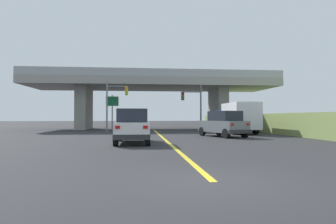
# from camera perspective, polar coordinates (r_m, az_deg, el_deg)

# --- Properties ---
(ground) EXTENTS (160.00, 160.00, 0.00)m
(ground) POSITION_cam_1_polar(r_m,az_deg,el_deg) (38.50, -3.02, -3.30)
(ground) COLOR #2B2B2D
(overpass_bridge) EXTENTS (31.21, 9.35, 7.22)m
(overpass_bridge) POSITION_cam_1_polar(r_m,az_deg,el_deg) (38.64, -3.02, 4.40)
(overpass_bridge) COLOR gray
(overpass_bridge) RESTS_ON ground
(lane_divider_stripe) EXTENTS (0.20, 28.42, 0.01)m
(lane_divider_stripe) POSITION_cam_1_polar(r_m,az_deg,el_deg) (21.19, -0.84, -5.18)
(lane_divider_stripe) COLOR yellow
(lane_divider_stripe) RESTS_ON ground
(suv_lead) EXTENTS (1.97, 4.66, 2.02)m
(suv_lead) POSITION_cam_1_polar(r_m,az_deg,el_deg) (17.52, -6.92, -2.75)
(suv_lead) COLOR silver
(suv_lead) RESTS_ON ground
(suv_crossing) EXTENTS (3.20, 4.88, 2.02)m
(suv_crossing) POSITION_cam_1_polar(r_m,az_deg,el_deg) (23.45, 10.67, -2.30)
(suv_crossing) COLOR slate
(suv_crossing) RESTS_ON ground
(box_truck) EXTENTS (2.33, 6.62, 2.87)m
(box_truck) POSITION_cam_1_polar(r_m,az_deg,el_deg) (28.72, 13.40, -1.01)
(box_truck) COLOR navy
(box_truck) RESTS_ON ground
(traffic_signal_nearside) EXTENTS (2.34, 0.36, 5.21)m
(traffic_signal_nearside) POSITION_cam_1_polar(r_m,az_deg,el_deg) (33.54, 5.11, 1.86)
(traffic_signal_nearside) COLOR #56595E
(traffic_signal_nearside) RESTS_ON ground
(traffic_signal_farside) EXTENTS (2.37, 0.36, 5.46)m
(traffic_signal_farside) POSITION_cam_1_polar(r_m,az_deg,el_deg) (32.56, -10.46, 2.42)
(traffic_signal_farside) COLOR slate
(traffic_signal_farside) RESTS_ON ground
(highway_sign) EXTENTS (1.56, 0.17, 4.27)m
(highway_sign) POSITION_cam_1_polar(r_m,az_deg,el_deg) (36.76, -10.79, 1.46)
(highway_sign) COLOR slate
(highway_sign) RESTS_ON ground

